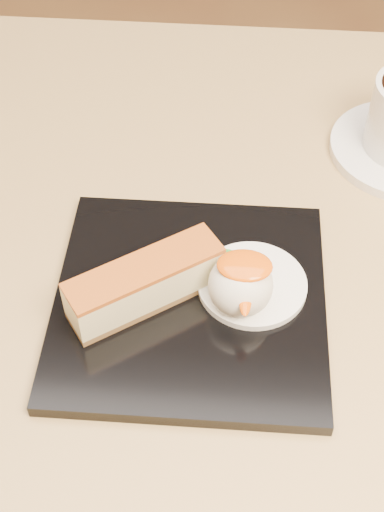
# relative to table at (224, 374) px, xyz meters

# --- Properties ---
(table) EXTENTS (0.80, 0.80, 0.72)m
(table) POSITION_rel_table_xyz_m (0.00, 0.00, 0.00)
(table) COLOR black
(table) RESTS_ON ground
(dessert_plate) EXTENTS (0.22, 0.22, 0.01)m
(dessert_plate) POSITION_rel_table_xyz_m (-0.03, -0.03, 0.16)
(dessert_plate) COLOR black
(dessert_plate) RESTS_ON table
(cheesecake) EXTENTS (0.12, 0.10, 0.04)m
(cheesecake) POSITION_rel_table_xyz_m (-0.07, -0.04, 0.19)
(cheesecake) COLOR brown
(cheesecake) RESTS_ON dessert_plate
(cream_smear) EXTENTS (0.09, 0.09, 0.01)m
(cream_smear) POSITION_rel_table_xyz_m (0.02, -0.02, 0.17)
(cream_smear) COLOR white
(cream_smear) RESTS_ON dessert_plate
(ice_cream_scoop) EXTENTS (0.05, 0.05, 0.05)m
(ice_cream_scoop) POSITION_rel_table_xyz_m (0.01, -0.04, 0.19)
(ice_cream_scoop) COLOR white
(ice_cream_scoop) RESTS_ON cream_smear
(mango_sauce) EXTENTS (0.04, 0.03, 0.01)m
(mango_sauce) POSITION_rel_table_xyz_m (0.01, -0.04, 0.21)
(mango_sauce) COLOR #F05A07
(mango_sauce) RESTS_ON ice_cream_scoop
(mint_sprig) EXTENTS (0.04, 0.03, 0.00)m
(mint_sprig) POSITION_rel_table_xyz_m (-0.01, 0.01, 0.17)
(mint_sprig) COLOR green
(mint_sprig) RESTS_ON cream_smear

